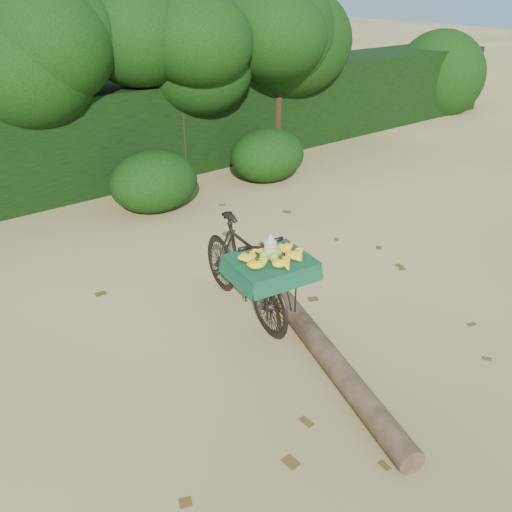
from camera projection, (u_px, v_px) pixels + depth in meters
ground at (228, 367)px, 5.66m from camera, size 80.00×80.00×0.00m
vendor_bicycle at (244, 268)px, 6.32m from camera, size 0.94×1.99×1.18m
fallen_log at (319, 345)px, 5.79m from camera, size 1.25×3.30×0.24m
hedge_backdrop at (23, 148)px, 9.66m from camera, size 26.00×1.80×1.80m
bush_clumps at (99, 198)px, 8.73m from camera, size 8.80×1.70×0.90m
leaf_litter at (195, 337)px, 6.11m from camera, size 7.00×7.30×0.01m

